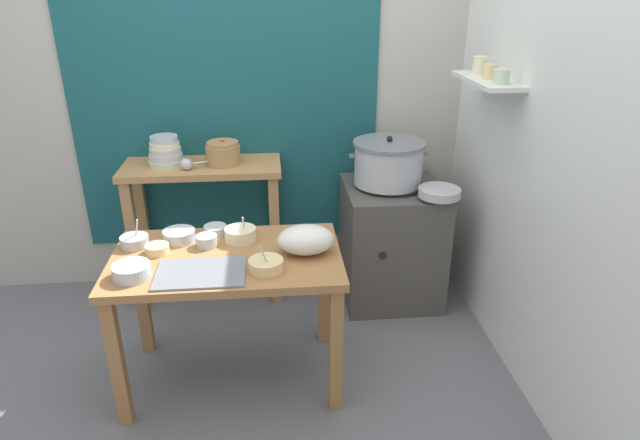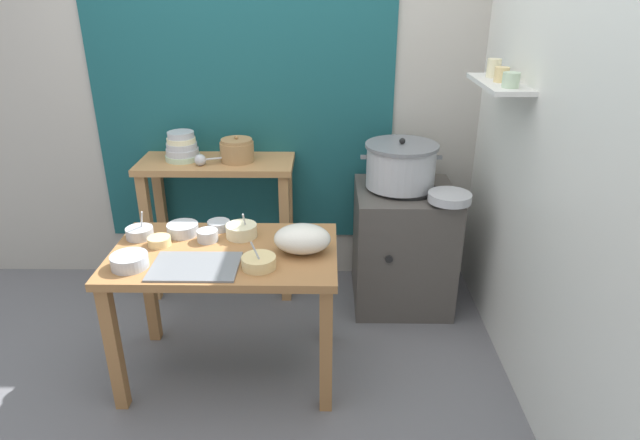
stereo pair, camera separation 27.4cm
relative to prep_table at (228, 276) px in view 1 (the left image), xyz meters
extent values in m
plane|color=slate|center=(0.12, 0.04, -0.61)|extent=(9.00, 9.00, 0.00)
cube|color=#B2ADA3|center=(0.22, 1.14, 0.69)|extent=(4.40, 0.10, 2.60)
cube|color=#195156|center=(-0.03, 1.08, 0.74)|extent=(1.90, 0.02, 2.10)
cube|color=silver|center=(1.52, 0.24, 0.69)|extent=(0.10, 3.20, 2.60)
cube|color=silver|center=(1.37, 0.44, 0.84)|extent=(0.20, 0.56, 0.02)
cylinder|color=#B7D1AD|center=(1.37, 0.27, 0.89)|extent=(0.08, 0.08, 0.07)
cylinder|color=#E5C684|center=(1.37, 0.42, 0.89)|extent=(0.07, 0.07, 0.07)
cylinder|color=beige|center=(1.37, 0.56, 0.90)|extent=(0.07, 0.07, 0.09)
cube|color=#9E6B3D|center=(0.00, 0.00, 0.09)|extent=(1.10, 0.66, 0.04)
cube|color=#9E6B3D|center=(-0.50, -0.28, -0.27)|extent=(0.06, 0.06, 0.68)
cube|color=#9E6B3D|center=(0.50, -0.28, -0.27)|extent=(0.06, 0.06, 0.68)
cube|color=#9E6B3D|center=(-0.50, 0.28, -0.27)|extent=(0.06, 0.06, 0.68)
cube|color=#9E6B3D|center=(0.50, 0.28, -0.27)|extent=(0.06, 0.06, 0.68)
cube|color=#B27F4C|center=(-0.19, 0.87, 0.27)|extent=(0.96, 0.40, 0.04)
cube|color=#B27F4C|center=(-0.62, 0.72, -0.18)|extent=(0.06, 0.06, 0.86)
cube|color=#B27F4C|center=(0.24, 0.72, -0.18)|extent=(0.06, 0.06, 0.86)
cube|color=#B27F4C|center=(-0.62, 1.02, -0.18)|extent=(0.06, 0.06, 0.86)
cube|color=#B27F4C|center=(0.24, 1.02, -0.18)|extent=(0.06, 0.06, 0.86)
cube|color=#4C4742|center=(0.98, 0.74, -0.23)|extent=(0.60, 0.60, 0.76)
cylinder|color=black|center=(0.98, 0.74, 0.16)|extent=(0.36, 0.36, 0.02)
cylinder|color=black|center=(0.86, 0.43, -0.16)|extent=(0.04, 0.02, 0.04)
cylinder|color=#B7BABF|center=(0.94, 0.76, 0.29)|extent=(0.41, 0.41, 0.24)
cylinder|color=slate|center=(0.94, 0.76, 0.42)|extent=(0.44, 0.44, 0.02)
sphere|color=black|center=(0.94, 0.76, 0.45)|extent=(0.04, 0.04, 0.04)
cube|color=slate|center=(0.72, 0.76, 0.35)|extent=(0.04, 0.02, 0.02)
cube|color=slate|center=(1.17, 0.76, 0.35)|extent=(0.04, 0.02, 0.02)
cylinder|color=#A37A4C|center=(-0.06, 0.87, 0.35)|extent=(0.21, 0.21, 0.12)
cylinder|color=#A37A4C|center=(-0.06, 0.87, 0.42)|extent=(0.19, 0.19, 0.02)
sphere|color=#A37A4C|center=(-0.06, 0.87, 0.44)|extent=(0.02, 0.02, 0.02)
cylinder|color=#B7D1AD|center=(-0.40, 0.89, 0.31)|extent=(0.21, 0.21, 0.03)
cylinder|color=#B7BABF|center=(-0.40, 0.89, 0.34)|extent=(0.20, 0.20, 0.04)
cylinder|color=#B7BABF|center=(-0.40, 0.89, 0.38)|extent=(0.19, 0.19, 0.04)
cylinder|color=beige|center=(-0.40, 0.89, 0.42)|extent=(0.18, 0.18, 0.03)
cylinder|color=#B7BABF|center=(-0.40, 0.89, 0.45)|extent=(0.16, 0.16, 0.04)
sphere|color=#B7BABF|center=(-0.27, 0.78, 0.33)|extent=(0.07, 0.07, 0.07)
cylinder|color=#B7BABF|center=(-0.13, 0.82, 0.33)|extent=(0.21, 0.08, 0.01)
cube|color=slate|center=(-0.10, -0.17, 0.12)|extent=(0.40, 0.28, 0.01)
ellipsoid|color=silver|center=(0.38, -0.01, 0.18)|extent=(0.27, 0.20, 0.14)
cylinder|color=#B7BABF|center=(1.19, 0.51, 0.20)|extent=(0.25, 0.25, 0.05)
cylinder|color=#B7BABF|center=(-0.07, 0.25, 0.13)|extent=(0.12, 0.12, 0.05)
cylinder|color=brown|center=(-0.07, 0.25, 0.15)|extent=(0.10, 0.10, 0.01)
cylinder|color=#E5C684|center=(-0.33, 0.06, 0.13)|extent=(0.11, 0.11, 0.04)
cylinder|color=beige|center=(-0.33, 0.06, 0.15)|extent=(0.10, 0.10, 0.01)
cylinder|color=#B7BABF|center=(-0.25, 0.18, 0.14)|extent=(0.16, 0.16, 0.06)
cylinder|color=maroon|center=(-0.25, 0.18, 0.16)|extent=(0.14, 0.14, 0.01)
cylinder|color=beige|center=(0.06, 0.16, 0.14)|extent=(0.16, 0.16, 0.07)
cylinder|color=#337238|center=(0.06, 0.16, 0.17)|extent=(0.13, 0.13, 0.01)
cylinder|color=#B7BABF|center=(0.08, 0.16, 0.18)|extent=(0.01, 0.08, 0.14)
cylinder|color=#B7BABF|center=(-0.40, -0.17, 0.14)|extent=(0.17, 0.17, 0.06)
cylinder|color=#337238|center=(-0.40, -0.17, 0.17)|extent=(0.14, 0.14, 0.01)
cylinder|color=#B7BABF|center=(-0.10, 0.11, 0.14)|extent=(0.11, 0.11, 0.06)
cylinder|color=brown|center=(-0.10, 0.11, 0.16)|extent=(0.09, 0.09, 0.01)
cylinder|color=#E5C684|center=(0.19, -0.17, 0.14)|extent=(0.16, 0.16, 0.05)
cylinder|color=#BFB28C|center=(0.19, -0.17, 0.16)|extent=(0.13, 0.13, 0.01)
cylinder|color=#B7BABF|center=(0.19, -0.18, 0.18)|extent=(0.06, 0.01, 0.14)
cylinder|color=#B7BABF|center=(-0.46, 0.14, 0.14)|extent=(0.14, 0.14, 0.05)
cylinder|color=#BFB28C|center=(-0.46, 0.14, 0.16)|extent=(0.12, 0.12, 0.01)
cylinder|color=#B7BABF|center=(-0.44, 0.15, 0.19)|extent=(0.05, 0.05, 0.15)
camera|label=1|loc=(0.23, -2.35, 1.32)|focal=30.59mm
camera|label=2|loc=(0.50, -2.36, 1.32)|focal=30.59mm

